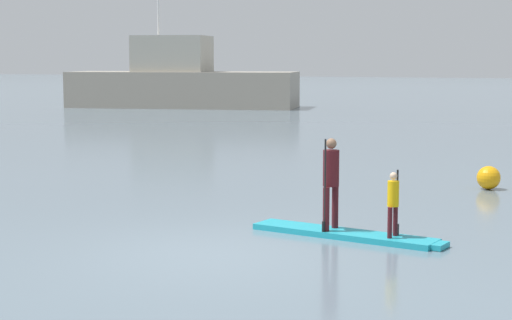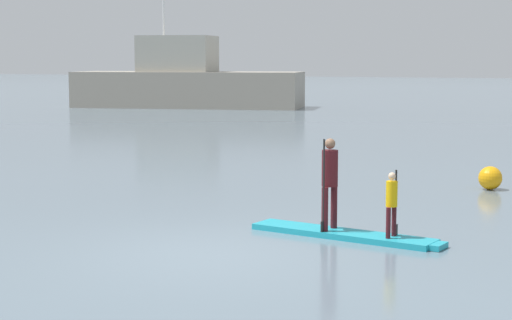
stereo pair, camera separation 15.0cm
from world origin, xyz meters
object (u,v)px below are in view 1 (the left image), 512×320
at_px(paddler_child_solo, 393,201).
at_px(fishing_boat_white_large, 181,82).
at_px(paddler_adult, 331,178).
at_px(paddleboard_near, 347,234).
at_px(mooring_buoy_near, 489,178).

relative_size(paddler_child_solo, fishing_boat_white_large, 0.08).
bearing_deg(paddler_adult, fishing_boat_white_large, 119.87).
xyz_separation_m(paddleboard_near, paddler_adult, (-0.31, 0.06, 0.94)).
bearing_deg(paddler_child_solo, paddler_adult, 169.23).
bearing_deg(fishing_boat_white_large, mooring_buoy_near, -52.10).
bearing_deg(fishing_boat_white_large, paddler_adult, -60.13).
height_order(paddler_adult, mooring_buoy_near, paddler_adult).
bearing_deg(paddleboard_near, paddler_adult, 169.46).
relative_size(paddleboard_near, paddler_adult, 2.21).
bearing_deg(paddler_child_solo, paddleboard_near, 169.15).
bearing_deg(paddleboard_near, paddler_child_solo, -10.85).
bearing_deg(paddleboard_near, fishing_boat_white_large, 120.23).
relative_size(paddler_adult, mooring_buoy_near, 2.89).
height_order(paddler_child_solo, mooring_buoy_near, paddler_child_solo).
distance_m(paddler_adult, paddler_child_solo, 1.17).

